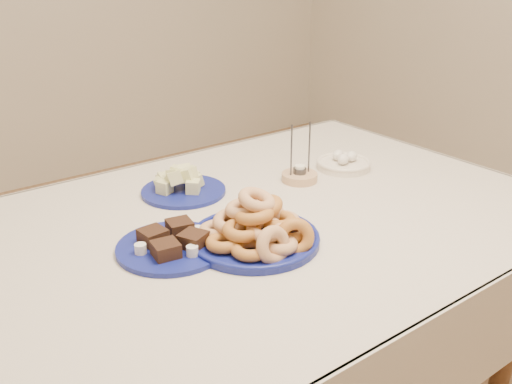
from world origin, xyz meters
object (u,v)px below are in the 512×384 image
Objects in this scene: brownie_plate at (172,244)px; candle_holder at (300,176)px; melon_plate at (181,185)px; dining_table at (245,258)px; donut_platter at (256,229)px; egg_bowl at (344,163)px.

candle_holder is at bearing 15.63° from brownie_plate.
candle_holder is (0.52, 0.15, 0.00)m from brownie_plate.
melon_plate is 0.36m from candle_holder.
dining_table is 0.35m from candle_holder.
brownie_plate is 1.67× the size of candle_holder.
candle_holder reaches higher than donut_platter.
donut_platter is 0.58m from egg_bowl.
candle_holder is 0.83× the size of egg_bowl.
candle_holder is 0.18m from egg_bowl.
donut_platter reaches higher than brownie_plate.
brownie_plate is (-0.17, 0.09, -0.02)m from donut_platter.
dining_table is 4.97× the size of donut_platter.
melon_plate is 0.53m from egg_bowl.
melon_plate is (-0.03, 0.26, 0.13)m from dining_table.
melon_plate is 1.39× the size of candle_holder.
egg_bowl is (0.18, -0.00, 0.00)m from candle_holder.
dining_table is at bearing 4.79° from brownie_plate.
brownie_plate is at bearing -168.63° from egg_bowl.
brownie_plate is at bearing -123.81° from melon_plate.
dining_table is 0.25m from brownie_plate.
donut_platter reaches higher than melon_plate.
candle_holder is (0.33, -0.14, -0.01)m from melon_plate.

